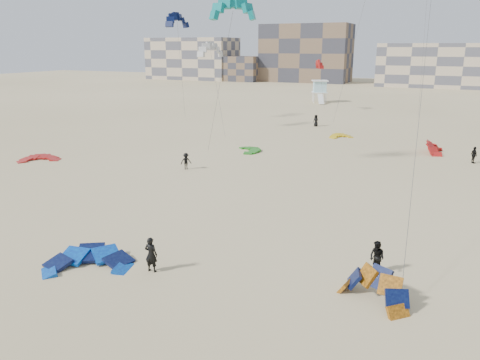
% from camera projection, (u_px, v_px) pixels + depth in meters
% --- Properties ---
extents(ground, '(320.00, 320.00, 0.00)m').
position_uv_depth(ground, '(125.00, 265.00, 24.76)').
color(ground, beige).
rests_on(ground, ground).
extents(kite_ground_blue, '(6.46, 6.54, 2.68)m').
position_uv_depth(kite_ground_blue, '(88.00, 267.00, 24.53)').
color(kite_ground_blue, blue).
rests_on(kite_ground_blue, ground).
extents(kite_ground_orange, '(4.59, 4.56, 3.37)m').
position_uv_depth(kite_ground_orange, '(372.00, 301.00, 21.28)').
color(kite_ground_orange, orange).
rests_on(kite_ground_orange, ground).
extents(kite_ground_red, '(5.30, 5.33, 1.30)m').
position_uv_depth(kite_ground_red, '(39.00, 160.00, 47.56)').
color(kite_ground_red, '#BB2307').
rests_on(kite_ground_red, ground).
extents(kite_ground_green, '(4.67, 4.60, 0.71)m').
position_uv_depth(kite_ground_green, '(249.00, 151.00, 51.74)').
color(kite_ground_green, '#168714').
rests_on(kite_ground_green, ground).
extents(kite_ground_red_far, '(3.70, 3.65, 3.68)m').
position_uv_depth(kite_ground_red_far, '(435.00, 153.00, 50.68)').
color(kite_ground_red_far, '#BB2307').
rests_on(kite_ground_red_far, ground).
extents(kite_ground_yellow, '(4.08, 4.11, 1.34)m').
position_uv_depth(kite_ground_yellow, '(341.00, 137.00, 59.48)').
color(kite_ground_yellow, yellow).
rests_on(kite_ground_yellow, ground).
extents(kitesurfer_main, '(0.72, 0.51, 1.87)m').
position_uv_depth(kitesurfer_main, '(151.00, 255.00, 23.83)').
color(kitesurfer_main, black).
rests_on(kitesurfer_main, ground).
extents(kitesurfer_b, '(1.05, 0.99, 1.71)m').
position_uv_depth(kitesurfer_b, '(377.00, 257.00, 23.69)').
color(kitesurfer_b, black).
rests_on(kitesurfer_b, ground).
extents(kitesurfer_c, '(1.14, 1.11, 1.56)m').
position_uv_depth(kitesurfer_c, '(186.00, 161.00, 43.84)').
color(kitesurfer_c, black).
rests_on(kitesurfer_c, ground).
extents(kitesurfer_d, '(0.82, 1.05, 1.67)m').
position_uv_depth(kitesurfer_d, '(474.00, 155.00, 46.12)').
color(kitesurfer_d, black).
rests_on(kitesurfer_d, ground).
extents(kitesurfer_e, '(0.94, 0.75, 1.67)m').
position_uv_depth(kitesurfer_e, '(316.00, 121.00, 67.52)').
color(kitesurfer_e, black).
rests_on(kitesurfer_e, ground).
extents(kite_fly_teal_a, '(6.86, 5.62, 14.49)m').
position_uv_depth(kite_fly_teal_a, '(233.00, 11.00, 39.59)').
color(kite_fly_teal_a, '#068679').
rests_on(kite_fly_teal_a, ground).
extents(kite_fly_grey, '(8.89, 11.48, 10.72)m').
position_uv_depth(kite_fly_grey, '(211.00, 51.00, 62.06)').
color(kite_fly_grey, white).
rests_on(kite_fly_grey, ground).
extents(kite_fly_navy, '(4.75, 4.69, 15.11)m').
position_uv_depth(kite_fly_navy, '(177.00, 22.00, 68.22)').
color(kite_fly_navy, '#0B1A45').
rests_on(kite_fly_navy, ground).
extents(kite_fly_red, '(4.07, 5.48, 8.08)m').
position_uv_depth(kite_fly_red, '(319.00, 65.00, 81.52)').
color(kite_fly_red, '#BB2307').
rests_on(kite_fly_red, ground).
extents(lifeguard_tower_far, '(4.10, 6.64, 4.48)m').
position_uv_depth(lifeguard_tower_far, '(319.00, 91.00, 96.23)').
color(lifeguard_tower_far, white).
rests_on(lifeguard_tower_far, ground).
extents(condo_west_a, '(30.00, 15.00, 14.00)m').
position_uv_depth(condo_west_a, '(193.00, 59.00, 164.41)').
color(condo_west_a, '#C8B392').
rests_on(condo_west_a, ground).
extents(condo_west_b, '(28.00, 14.00, 18.00)m').
position_uv_depth(condo_west_b, '(306.00, 53.00, 151.60)').
color(condo_west_b, brown).
rests_on(condo_west_b, ground).
extents(condo_mid, '(32.00, 16.00, 12.00)m').
position_uv_depth(condo_mid, '(437.00, 65.00, 133.16)').
color(condo_mid, '#C8B392').
rests_on(condo_mid, ground).
extents(condo_fill_left, '(12.00, 10.00, 8.00)m').
position_uv_depth(condo_fill_left, '(242.00, 69.00, 155.60)').
color(condo_fill_left, brown).
rests_on(condo_fill_left, ground).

